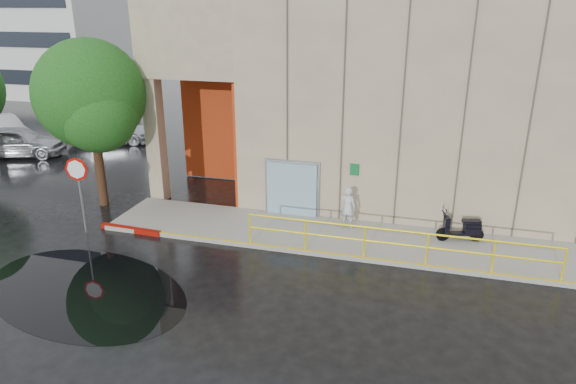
{
  "coord_description": "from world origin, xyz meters",
  "views": [
    {
      "loc": [
        4.86,
        -11.51,
        7.63
      ],
      "look_at": [
        0.85,
        3.0,
        2.12
      ],
      "focal_mm": 32.0,
      "sensor_mm": 36.0,
      "label": 1
    }
  ],
  "objects_px": {
    "person": "(348,208)",
    "red_curb": "(131,230)",
    "car_c": "(111,130)",
    "scooter": "(462,222)",
    "stop_sign": "(78,179)",
    "tree_near": "(92,99)",
    "car_b": "(2,131)",
    "car_a": "(17,142)"
  },
  "relations": [
    {
      "from": "person",
      "to": "car_b",
      "type": "distance_m",
      "value": 22.08
    },
    {
      "from": "person",
      "to": "car_a",
      "type": "xyz_separation_m",
      "value": [
        -18.44,
        4.94,
        -0.1
      ]
    },
    {
      "from": "person",
      "to": "red_curb",
      "type": "xyz_separation_m",
      "value": [
        -7.43,
        -2.08,
        -0.82
      ]
    },
    {
      "from": "person",
      "to": "car_c",
      "type": "height_order",
      "value": "person"
    },
    {
      "from": "scooter",
      "to": "stop_sign",
      "type": "bearing_deg",
      "value": 177.4
    },
    {
      "from": "car_a",
      "to": "person",
      "type": "bearing_deg",
      "value": -123.54
    },
    {
      "from": "stop_sign",
      "to": "car_c",
      "type": "height_order",
      "value": "stop_sign"
    },
    {
      "from": "red_curb",
      "to": "person",
      "type": "bearing_deg",
      "value": 15.66
    },
    {
      "from": "car_c",
      "to": "tree_near",
      "type": "height_order",
      "value": "tree_near"
    },
    {
      "from": "person",
      "to": "stop_sign",
      "type": "distance_m",
      "value": 9.38
    },
    {
      "from": "tree_near",
      "to": "person",
      "type": "bearing_deg",
      "value": 0.67
    },
    {
      "from": "stop_sign",
      "to": "red_curb",
      "type": "bearing_deg",
      "value": 32.67
    },
    {
      "from": "scooter",
      "to": "tree_near",
      "type": "relative_size",
      "value": 0.25
    },
    {
      "from": "car_a",
      "to": "car_b",
      "type": "bearing_deg",
      "value": 37.85
    },
    {
      "from": "car_b",
      "to": "person",
      "type": "bearing_deg",
      "value": -80.36
    },
    {
      "from": "stop_sign",
      "to": "red_curb",
      "type": "distance_m",
      "value": 2.49
    },
    {
      "from": "person",
      "to": "car_b",
      "type": "relative_size",
      "value": 0.31
    },
    {
      "from": "person",
      "to": "tree_near",
      "type": "bearing_deg",
      "value": 8.07
    },
    {
      "from": "person",
      "to": "car_a",
      "type": "height_order",
      "value": "person"
    },
    {
      "from": "car_a",
      "to": "car_c",
      "type": "bearing_deg",
      "value": -56.37
    },
    {
      "from": "person",
      "to": "car_c",
      "type": "xyz_separation_m",
      "value": [
        -15.4,
        8.86,
        -0.19
      ]
    },
    {
      "from": "person",
      "to": "tree_near",
      "type": "xyz_separation_m",
      "value": [
        -9.78,
        -0.11,
        3.38
      ]
    },
    {
      "from": "car_c",
      "to": "red_curb",
      "type": "bearing_deg",
      "value": -160.01
    },
    {
      "from": "person",
      "to": "tree_near",
      "type": "height_order",
      "value": "tree_near"
    },
    {
      "from": "car_c",
      "to": "car_b",
      "type": "bearing_deg",
      "value": 95.02
    },
    {
      "from": "car_c",
      "to": "tree_near",
      "type": "bearing_deg",
      "value": -164.02
    },
    {
      "from": "person",
      "to": "car_c",
      "type": "relative_size",
      "value": 0.31
    },
    {
      "from": "car_c",
      "to": "tree_near",
      "type": "relative_size",
      "value": 0.76
    },
    {
      "from": "car_b",
      "to": "car_c",
      "type": "xyz_separation_m",
      "value": [
        5.65,
        2.18,
        -0.1
      ]
    },
    {
      "from": "scooter",
      "to": "car_b",
      "type": "bearing_deg",
      "value": 151.25
    },
    {
      "from": "tree_near",
      "to": "scooter",
      "type": "bearing_deg",
      "value": 0.28
    },
    {
      "from": "car_a",
      "to": "car_c",
      "type": "distance_m",
      "value": 4.96
    },
    {
      "from": "scooter",
      "to": "car_a",
      "type": "height_order",
      "value": "car_a"
    },
    {
      "from": "scooter",
      "to": "tree_near",
      "type": "height_order",
      "value": "tree_near"
    },
    {
      "from": "scooter",
      "to": "person",
      "type": "bearing_deg",
      "value": 165.66
    },
    {
      "from": "tree_near",
      "to": "car_c",
      "type": "bearing_deg",
      "value": 122.06
    },
    {
      "from": "scooter",
      "to": "car_a",
      "type": "bearing_deg",
      "value": 153.74
    },
    {
      "from": "car_b",
      "to": "car_c",
      "type": "relative_size",
      "value": 1.01
    },
    {
      "from": "car_b",
      "to": "tree_near",
      "type": "height_order",
      "value": "tree_near"
    },
    {
      "from": "red_curb",
      "to": "tree_near",
      "type": "relative_size",
      "value": 0.37
    },
    {
      "from": "car_b",
      "to": "scooter",
      "type": "bearing_deg",
      "value": -77.88
    },
    {
      "from": "red_curb",
      "to": "car_a",
      "type": "bearing_deg",
      "value": 147.45
    }
  ]
}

